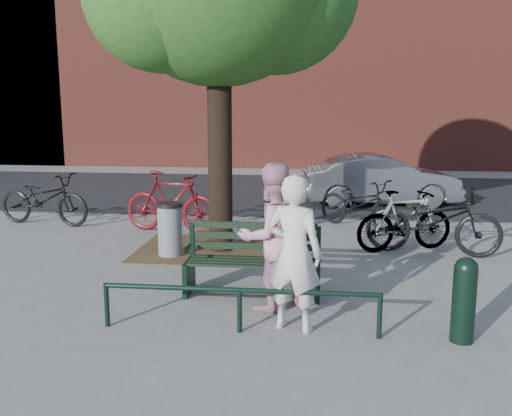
# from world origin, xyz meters

# --- Properties ---
(ground) EXTENTS (90.00, 90.00, 0.00)m
(ground) POSITION_xyz_m (0.00, 0.00, 0.00)
(ground) COLOR gray
(ground) RESTS_ON ground
(dirt_pit) EXTENTS (2.40, 2.00, 0.02)m
(dirt_pit) POSITION_xyz_m (-1.00, 2.20, 0.01)
(dirt_pit) COLOR brown
(dirt_pit) RESTS_ON ground
(road) EXTENTS (40.00, 7.00, 0.01)m
(road) POSITION_xyz_m (0.00, 8.50, 0.01)
(road) COLOR black
(road) RESTS_ON ground
(townhouse_row) EXTENTS (45.00, 4.00, 14.00)m
(townhouse_row) POSITION_xyz_m (0.17, 16.00, 6.25)
(townhouse_row) COLOR brown
(townhouse_row) RESTS_ON ground
(park_bench) EXTENTS (1.74, 0.54, 0.97)m
(park_bench) POSITION_xyz_m (-0.00, 0.08, 0.48)
(park_bench) COLOR black
(park_bench) RESTS_ON ground
(guard_railing) EXTENTS (3.06, 0.06, 0.51)m
(guard_railing) POSITION_xyz_m (0.00, -1.20, 0.40)
(guard_railing) COLOR black
(guard_railing) RESTS_ON ground
(person_left) EXTENTS (0.73, 0.60, 1.74)m
(person_left) POSITION_xyz_m (0.58, -1.05, 0.87)
(person_left) COLOR beige
(person_left) RESTS_ON ground
(person_right) EXTENTS (1.09, 1.04, 1.78)m
(person_right) POSITION_xyz_m (0.28, -0.41, 0.89)
(person_right) COLOR #C98A9D
(person_right) RESTS_ON ground
(bollard) EXTENTS (0.24, 0.24, 0.91)m
(bollard) POSITION_xyz_m (2.36, -1.18, 0.49)
(bollard) COLOR black
(bollard) RESTS_ON ground
(litter_bin) EXTENTS (0.43, 0.43, 0.88)m
(litter_bin) POSITION_xyz_m (-1.56, 1.76, 0.44)
(litter_bin) COLOR gray
(litter_bin) RESTS_ON ground
(bicycle_a) EXTENTS (2.12, 1.05, 1.06)m
(bicycle_a) POSITION_xyz_m (-4.72, 3.81, 0.53)
(bicycle_a) COLOR black
(bicycle_a) RESTS_ON ground
(bicycle_b) EXTENTS (2.04, 1.01, 1.18)m
(bicycle_b) POSITION_xyz_m (-1.96, 3.39, 0.59)
(bicycle_b) COLOR #520B0F
(bicycle_b) RESTS_ON ground
(bicycle_c) EXTENTS (1.87, 1.75, 1.00)m
(bicycle_c) POSITION_xyz_m (1.62, 4.17, 0.50)
(bicycle_c) COLOR black
(bicycle_c) RESTS_ON ground
(bicycle_d) EXTENTS (1.79, 1.06, 1.04)m
(bicycle_d) POSITION_xyz_m (2.27, 2.51, 0.52)
(bicycle_d) COLOR gray
(bicycle_d) RESTS_ON ground
(bicycle_e) EXTENTS (2.27, 1.16, 1.14)m
(bicycle_e) POSITION_xyz_m (2.69, 2.36, 0.57)
(bicycle_e) COLOR black
(bicycle_e) RESTS_ON ground
(parked_car) EXTENTS (3.86, 1.81, 1.22)m
(parked_car) POSITION_xyz_m (2.30, 6.83, 0.61)
(parked_car) COLOR slate
(parked_car) RESTS_ON ground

